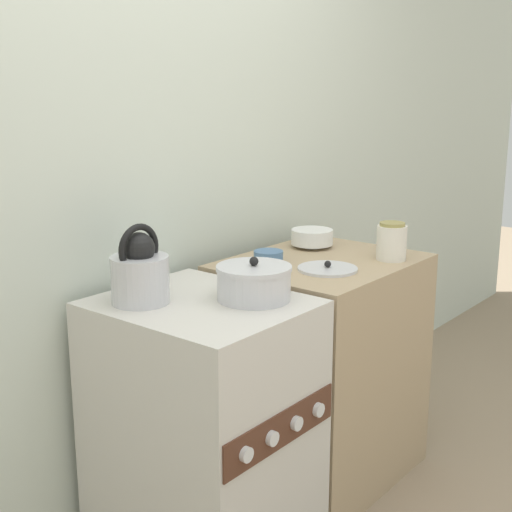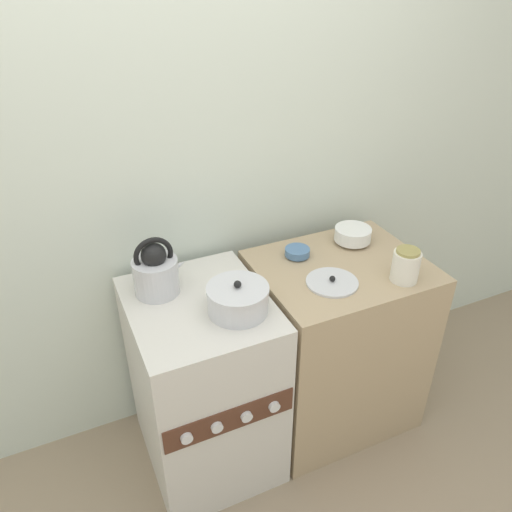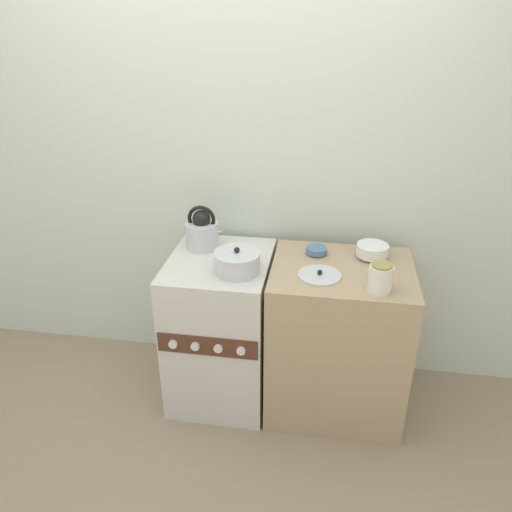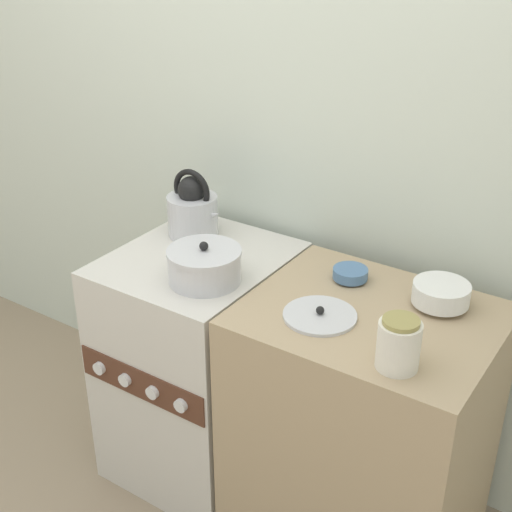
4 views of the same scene
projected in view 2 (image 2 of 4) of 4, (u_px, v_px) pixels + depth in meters
ground_plane at (234, 505)px, 2.10m from camera, size 12.00×12.00×0.00m
wall_back at (161, 171)px, 1.98m from camera, size 7.00×0.06×2.50m
stove at (204, 383)px, 2.12m from camera, size 0.53×0.64×0.85m
counter at (334, 343)px, 2.33m from camera, size 0.71×0.59×0.86m
kettle at (156, 271)px, 1.91m from camera, size 0.22×0.18×0.24m
cooking_pot at (238, 299)px, 1.83m from camera, size 0.23×0.23×0.13m
enamel_bowl at (353, 234)px, 2.25m from camera, size 0.16×0.16×0.07m
small_ceramic_bowl at (297, 252)px, 2.16m from camera, size 0.11×0.11×0.04m
storage_jar at (406, 265)px, 1.98m from camera, size 0.11×0.11×0.14m
loose_pot_lid at (332, 282)px, 1.99m from camera, size 0.21×0.21×0.03m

